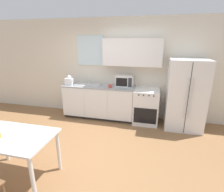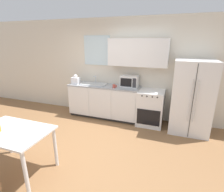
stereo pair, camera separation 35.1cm
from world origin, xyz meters
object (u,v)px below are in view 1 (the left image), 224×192
at_px(coffee_mug, 110,86).
at_px(microwave, 125,81).
at_px(dining_table, 13,142).
at_px(refrigerator, 185,95).
at_px(oven_range, 146,106).

bearing_deg(coffee_mug, microwave, 37.87).
height_order(microwave, dining_table, microwave).
bearing_deg(microwave, coffee_mug, -142.13).
bearing_deg(refrigerator, oven_range, 176.97).
bearing_deg(microwave, dining_table, -115.17).
height_order(refrigerator, microwave, refrigerator).
bearing_deg(refrigerator, coffee_mug, -177.21).
relative_size(microwave, coffee_mug, 4.32).
height_order(refrigerator, dining_table, refrigerator).
distance_m(oven_range, coffee_mug, 1.09).
relative_size(coffee_mug, dining_table, 0.09).
xyz_separation_m(oven_range, refrigerator, (0.92, -0.05, 0.40)).
relative_size(microwave, dining_table, 0.38).
xyz_separation_m(refrigerator, coffee_mug, (-1.87, -0.09, 0.13)).
bearing_deg(oven_range, refrigerator, -3.03).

